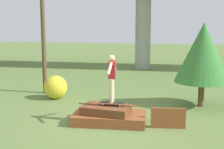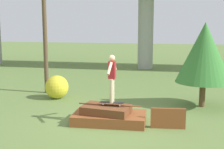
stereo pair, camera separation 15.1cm
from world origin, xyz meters
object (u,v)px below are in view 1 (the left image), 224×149
Objects in this scene: utility_pole at (43,24)px; skater at (112,75)px; tree_behind_left at (203,53)px; skateboard at (112,103)px; bush_yellow_flowering at (56,87)px.

skater is at bearing -44.50° from utility_pole.
tree_behind_left reaches higher than skater.
tree_behind_left is (3.13, 2.79, 1.45)m from skateboard.
utility_pole is at bearing 135.50° from skater.
tree_behind_left is at bearing -1.26° from bush_yellow_flowering.
utility_pole is at bearing 135.50° from skateboard.
bush_yellow_flowering is at bearing 178.74° from tree_behind_left.
skater is 0.47× the size of tree_behind_left.
skateboard is at bearing -138.31° from tree_behind_left.
utility_pole is (-3.98, 3.91, 2.57)m from skateboard.
bush_yellow_flowering reaches higher than skateboard.
skater is at bearing -43.52° from bush_yellow_flowering.
tree_behind_left is (3.13, 2.79, 0.53)m from skater.
skater reaches higher than skateboard.
skateboard is 0.79× the size of bush_yellow_flowering.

